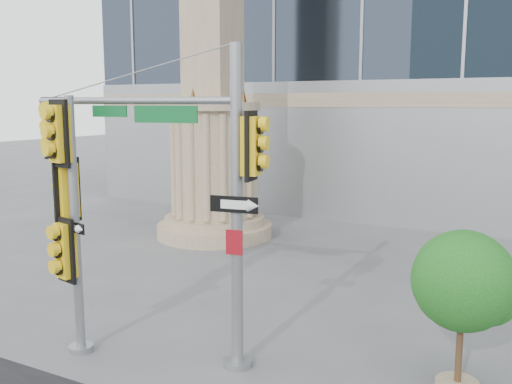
% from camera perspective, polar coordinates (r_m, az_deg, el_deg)
% --- Properties ---
extents(ground, '(120.00, 120.00, 0.00)m').
position_cam_1_polar(ground, '(11.81, -3.15, -16.58)').
color(ground, '#545456').
rests_on(ground, ground).
extents(monument, '(4.40, 4.40, 16.60)m').
position_cam_1_polar(monument, '(21.48, -4.32, 10.06)').
color(monument, gray).
rests_on(monument, ground).
extents(main_signal_pole, '(4.75, 1.19, 6.15)m').
position_cam_1_polar(main_signal_pole, '(10.99, -7.37, 2.20)').
color(main_signal_pole, slate).
rests_on(main_signal_pole, ground).
extents(secondary_signal_pole, '(0.91, 0.79, 5.22)m').
position_cam_1_polar(secondary_signal_pole, '(11.87, -18.36, -1.30)').
color(secondary_signal_pole, slate).
rests_on(secondary_signal_pole, ground).
extents(street_tree, '(1.85, 1.80, 2.88)m').
position_cam_1_polar(street_tree, '(10.84, 20.18, -8.74)').
color(street_tree, gray).
rests_on(street_tree, ground).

